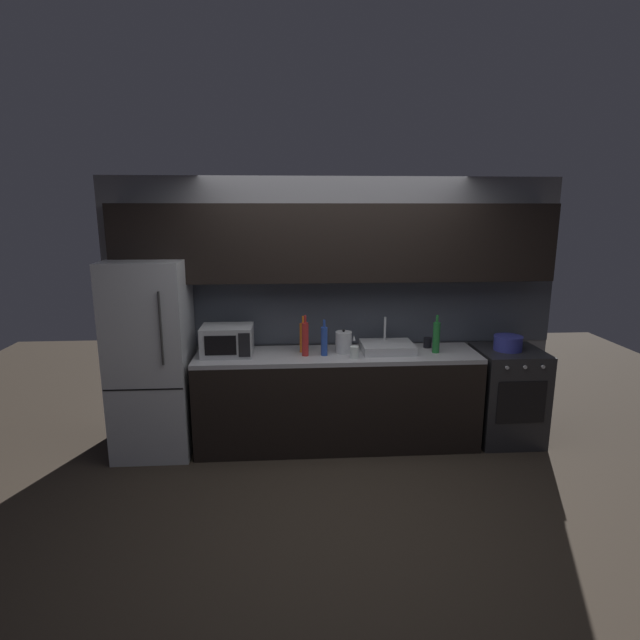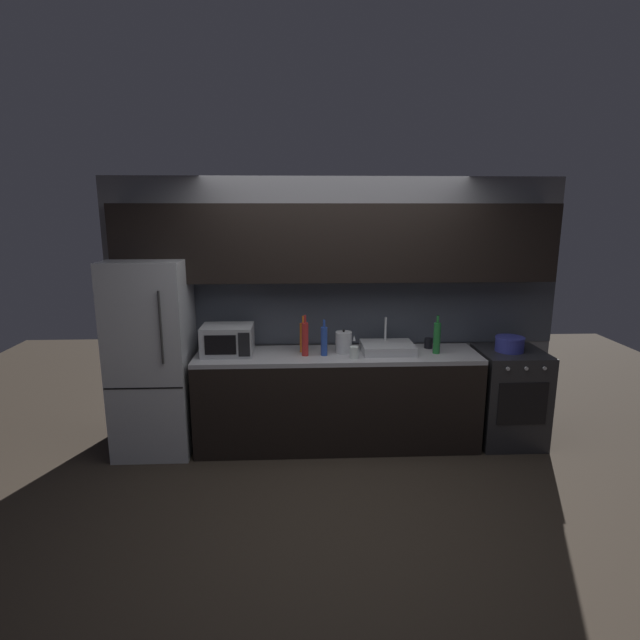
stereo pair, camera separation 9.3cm
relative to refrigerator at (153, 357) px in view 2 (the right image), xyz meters
name	(u,v)px [view 2 (the right image)]	position (x,y,z in m)	size (l,w,h in m)	color
ground_plane	(346,495)	(1.68, -0.90, -0.89)	(10.00, 10.00, 0.00)	#2D261E
back_wall	(335,279)	(1.68, 0.30, 0.66)	(4.35, 0.44, 2.50)	slate
counter_run	(337,399)	(1.68, 0.00, -0.44)	(2.61, 0.60, 0.90)	black
refrigerator	(153,357)	(0.00, 0.00, 0.00)	(0.68, 0.69, 1.77)	#B7BABF
oven_range	(508,396)	(3.33, 0.00, -0.44)	(0.60, 0.62, 0.90)	#232326
microwave	(228,340)	(0.68, 0.02, 0.15)	(0.46, 0.35, 0.27)	#A8AAAF
sink_basin	(388,347)	(2.15, 0.03, 0.05)	(0.48, 0.38, 0.30)	#ADAFB5
kettle	(344,342)	(1.74, 0.03, 0.11)	(0.19, 0.15, 0.22)	#B7BABF
wine_bottle_orange	(304,337)	(1.37, 0.07, 0.15)	(0.07, 0.07, 0.34)	orange
wine_bottle_green	(437,338)	(2.59, -0.04, 0.16)	(0.06, 0.06, 0.36)	#1E6B2D
wine_bottle_red	(305,339)	(1.39, -0.06, 0.17)	(0.06, 0.06, 0.37)	#A82323
wine_bottle_blue	(324,341)	(1.56, -0.06, 0.15)	(0.06, 0.06, 0.33)	#234299
mug_dark	(428,343)	(2.57, 0.14, 0.06)	(0.08, 0.08, 0.10)	black
mug_clear	(354,352)	(1.82, -0.16, 0.07)	(0.08, 0.08, 0.11)	silver
cooking_pot	(510,344)	(3.30, 0.00, 0.08)	(0.26, 0.26, 0.14)	#333899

